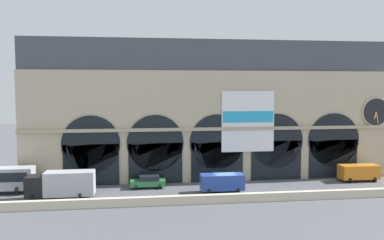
{
  "coord_description": "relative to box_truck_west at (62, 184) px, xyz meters",
  "views": [
    {
      "loc": [
        -10.29,
        -46.77,
        12.59
      ],
      "look_at": [
        -3.4,
        5.0,
        8.36
      ],
      "focal_mm": 37.13,
      "sensor_mm": 36.0,
      "label": 1
    }
  ],
  "objects": [
    {
      "name": "ground_plane",
      "position": [
        19.13,
        0.88,
        -1.7
      ],
      "size": [
        200.0,
        200.0,
        0.0
      ],
      "primitive_type": "plane",
      "color": "#54565B"
    },
    {
      "name": "box_truck_west",
      "position": [
        0.0,
        0.0,
        0.0
      ],
      "size": [
        7.5,
        2.91,
        3.12
      ],
      "color": "black",
      "rests_on": "ground"
    },
    {
      "name": "van_east",
      "position": [
        38.2,
        3.6,
        -0.45
      ],
      "size": [
        5.2,
        2.48,
        2.2
      ],
      "color": "orange",
      "rests_on": "ground"
    },
    {
      "name": "station_building",
      "position": [
        19.15,
        8.74,
        7.57
      ],
      "size": [
        51.15,
        6.11,
        19.08
      ],
      "color": "#BCAD8C",
      "rests_on": "ground"
    },
    {
      "name": "car_midwest",
      "position": [
        9.84,
        3.61,
        -0.9
      ],
      "size": [
        4.4,
        2.22,
        1.55
      ],
      "color": "#2D7A42",
      "rests_on": "ground"
    },
    {
      "name": "van_center",
      "position": [
        18.67,
        0.37,
        -0.45
      ],
      "size": [
        5.2,
        2.48,
        2.2
      ],
      "color": "#28479E",
      "rests_on": "ground"
    },
    {
      "name": "quay_parapet_wall",
      "position": [
        19.13,
        -4.05,
        -1.21
      ],
      "size": [
        90.0,
        0.7,
        0.97
      ],
      "primitive_type": "cube",
      "color": "beige",
      "rests_on": "ground"
    }
  ]
}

